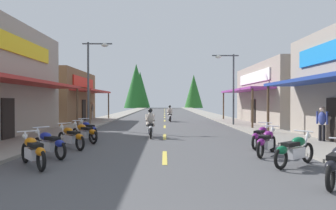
{
  "coord_description": "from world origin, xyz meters",
  "views": [
    {
      "loc": [
        -0.01,
        -1.78,
        1.95
      ],
      "look_at": [
        0.39,
        31.3,
        1.52
      ],
      "focal_mm": 30.71,
      "sensor_mm": 36.0,
      "label": 1
    }
  ],
  "objects_px": {
    "pedestrian_browsing": "(322,122)",
    "streetlamp_right": "(229,79)",
    "motorcycle_parked_right_2": "(267,142)",
    "motorcycle_parked_right_3": "(261,136)",
    "motorcycle_parked_right_1": "(294,150)",
    "pedestrian_by_shop": "(92,110)",
    "motorcycle_parked_left_1": "(49,143)",
    "motorcycle_parked_left_4": "(88,129)",
    "motorcycle_parked_left_3": "(84,132)",
    "motorcycle_parked_left_2": "(71,137)",
    "streetlamp_left": "(93,72)",
    "rider_cruising_lead": "(150,125)",
    "motorcycle_parked_left_0": "(33,151)",
    "rider_cruising_trailing": "(170,115)"
  },
  "relations": [
    {
      "from": "motorcycle_parked_right_1",
      "to": "motorcycle_parked_right_3",
      "type": "xyz_separation_m",
      "value": [
        0.15,
        3.43,
        0.0
      ]
    },
    {
      "from": "motorcycle_parked_left_2",
      "to": "pedestrian_browsing",
      "type": "xyz_separation_m",
      "value": [
        11.08,
        1.29,
        0.5
      ]
    },
    {
      "from": "motorcycle_parked_left_4",
      "to": "rider_cruising_lead",
      "type": "relative_size",
      "value": 0.81
    },
    {
      "from": "motorcycle_parked_left_2",
      "to": "motorcycle_parked_left_1",
      "type": "bearing_deg",
      "value": 129.21
    },
    {
      "from": "motorcycle_parked_right_1",
      "to": "pedestrian_browsing",
      "type": "xyz_separation_m",
      "value": [
        3.34,
        4.55,
        0.5
      ]
    },
    {
      "from": "motorcycle_parked_left_1",
      "to": "motorcycle_parked_left_4",
      "type": "relative_size",
      "value": 1.0
    },
    {
      "from": "motorcycle_parked_left_2",
      "to": "streetlamp_right",
      "type": "bearing_deg",
      "value": -85.83
    },
    {
      "from": "motorcycle_parked_right_1",
      "to": "motorcycle_parked_left_4",
      "type": "distance_m",
      "value": 10.16
    },
    {
      "from": "motorcycle_parked_left_2",
      "to": "motorcycle_parked_left_4",
      "type": "height_order",
      "value": "same"
    },
    {
      "from": "motorcycle_parked_right_1",
      "to": "motorcycle_parked_right_3",
      "type": "height_order",
      "value": "same"
    },
    {
      "from": "motorcycle_parked_left_1",
      "to": "pedestrian_browsing",
      "type": "height_order",
      "value": "pedestrian_browsing"
    },
    {
      "from": "motorcycle_parked_right_1",
      "to": "pedestrian_by_shop",
      "type": "height_order",
      "value": "pedestrian_by_shop"
    },
    {
      "from": "motorcycle_parked_right_1",
      "to": "motorcycle_parked_left_1",
      "type": "xyz_separation_m",
      "value": [
        -7.89,
        1.41,
        0.0
      ]
    },
    {
      "from": "motorcycle_parked_right_3",
      "to": "motorcycle_parked_left_1",
      "type": "distance_m",
      "value": 8.29
    },
    {
      "from": "motorcycle_parked_left_2",
      "to": "streetlamp_left",
      "type": "bearing_deg",
      "value": -37.79
    },
    {
      "from": "motorcycle_parked_left_2",
      "to": "pedestrian_browsing",
      "type": "relative_size",
      "value": 0.94
    },
    {
      "from": "motorcycle_parked_left_1",
      "to": "motorcycle_parked_right_3",
      "type": "bearing_deg",
      "value": -126.59
    },
    {
      "from": "motorcycle_parked_right_2",
      "to": "motorcycle_parked_left_1",
      "type": "height_order",
      "value": "same"
    },
    {
      "from": "motorcycle_parked_left_3",
      "to": "motorcycle_parked_right_3",
      "type": "bearing_deg",
      "value": -149.19
    },
    {
      "from": "motorcycle_parked_right_2",
      "to": "motorcycle_parked_right_3",
      "type": "distance_m",
      "value": 1.72
    },
    {
      "from": "streetlamp_left",
      "to": "rider_cruising_lead",
      "type": "height_order",
      "value": "streetlamp_left"
    },
    {
      "from": "rider_cruising_trailing",
      "to": "motorcycle_parked_right_1",
      "type": "bearing_deg",
      "value": -173.03
    },
    {
      "from": "rider_cruising_lead",
      "to": "motorcycle_parked_left_3",
      "type": "bearing_deg",
      "value": 119.23
    },
    {
      "from": "streetlamp_left",
      "to": "rider_cruising_lead",
      "type": "relative_size",
      "value": 2.86
    },
    {
      "from": "motorcycle_parked_right_2",
      "to": "motorcycle_parked_left_2",
      "type": "height_order",
      "value": "same"
    },
    {
      "from": "motorcycle_parked_right_2",
      "to": "pedestrian_by_shop",
      "type": "height_order",
      "value": "pedestrian_by_shop"
    },
    {
      "from": "pedestrian_browsing",
      "to": "motorcycle_parked_left_0",
      "type": "bearing_deg",
      "value": 175.68
    },
    {
      "from": "motorcycle_parked_right_3",
      "to": "rider_cruising_lead",
      "type": "height_order",
      "value": "rider_cruising_lead"
    },
    {
      "from": "motorcycle_parked_left_0",
      "to": "motorcycle_parked_right_3",
      "type": "bearing_deg",
      "value": -107.04
    },
    {
      "from": "motorcycle_parked_left_0",
      "to": "rider_cruising_lead",
      "type": "bearing_deg",
      "value": -64.49
    },
    {
      "from": "motorcycle_parked_left_2",
      "to": "motorcycle_parked_right_1",
      "type": "bearing_deg",
      "value": -158.84
    },
    {
      "from": "motorcycle_parked_right_3",
      "to": "streetlamp_right",
      "type": "bearing_deg",
      "value": 31.2
    },
    {
      "from": "motorcycle_parked_left_4",
      "to": "streetlamp_left",
      "type": "bearing_deg",
      "value": -27.65
    },
    {
      "from": "rider_cruising_trailing",
      "to": "pedestrian_browsing",
      "type": "bearing_deg",
      "value": -158.23
    },
    {
      "from": "motorcycle_parked_left_2",
      "to": "pedestrian_by_shop",
      "type": "height_order",
      "value": "pedestrian_by_shop"
    },
    {
      "from": "motorcycle_parked_left_3",
      "to": "motorcycle_parked_left_4",
      "type": "height_order",
      "value": "same"
    },
    {
      "from": "motorcycle_parked_right_1",
      "to": "motorcycle_parked_right_2",
      "type": "bearing_deg",
      "value": 60.67
    },
    {
      "from": "streetlamp_left",
      "to": "motorcycle_parked_right_1",
      "type": "height_order",
      "value": "streetlamp_left"
    },
    {
      "from": "pedestrian_browsing",
      "to": "streetlamp_right",
      "type": "bearing_deg",
      "value": 76.1
    },
    {
      "from": "motorcycle_parked_right_2",
      "to": "motorcycle_parked_left_3",
      "type": "bearing_deg",
      "value": 102.14
    },
    {
      "from": "streetlamp_right",
      "to": "motorcycle_parked_right_3",
      "type": "bearing_deg",
      "value": -95.63
    },
    {
      "from": "motorcycle_parked_right_3",
      "to": "motorcycle_parked_left_2",
      "type": "height_order",
      "value": "same"
    },
    {
      "from": "motorcycle_parked_right_2",
      "to": "streetlamp_left",
      "type": "bearing_deg",
      "value": 76.51
    },
    {
      "from": "motorcycle_parked_left_0",
      "to": "pedestrian_by_shop",
      "type": "distance_m",
      "value": 20.98
    },
    {
      "from": "streetlamp_left",
      "to": "motorcycle_parked_left_0",
      "type": "relative_size",
      "value": 3.63
    },
    {
      "from": "streetlamp_right",
      "to": "motorcycle_parked_left_3",
      "type": "height_order",
      "value": "streetlamp_right"
    },
    {
      "from": "motorcycle_parked_right_1",
      "to": "rider_cruising_trailing",
      "type": "height_order",
      "value": "rider_cruising_trailing"
    },
    {
      "from": "streetlamp_right",
      "to": "motorcycle_parked_left_0",
      "type": "distance_m",
      "value": 16.95
    },
    {
      "from": "pedestrian_by_shop",
      "to": "pedestrian_browsing",
      "type": "relative_size",
      "value": 1.06
    },
    {
      "from": "motorcycle_parked_right_3",
      "to": "rider_cruising_trailing",
      "type": "xyz_separation_m",
      "value": [
        -3.55,
        15.65,
        0.17
      ]
    }
  ]
}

